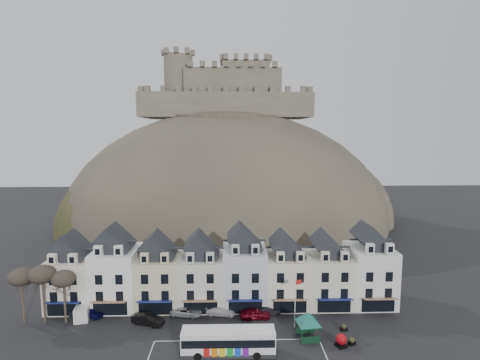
% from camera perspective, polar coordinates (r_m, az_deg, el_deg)
% --- Properties ---
extents(coach_bay_markings, '(22.00, 7.50, 0.01)m').
position_cam_1_polar(coach_bay_markings, '(51.22, -0.36, -25.34)').
color(coach_bay_markings, silver).
rests_on(coach_bay_markings, ground).
extents(townhouse_terrace, '(54.40, 9.35, 11.80)m').
position_cam_1_polar(townhouse_terrace, '(62.02, -2.42, -13.82)').
color(townhouse_terrace, white).
rests_on(townhouse_terrace, ground).
extents(castle_hill, '(100.00, 76.00, 68.00)m').
position_cam_1_polar(castle_hill, '(114.20, -1.44, -6.68)').
color(castle_hill, '#3E3730').
rests_on(castle_hill, ground).
extents(castle, '(50.20, 22.20, 22.00)m').
position_cam_1_polar(castle, '(118.50, -1.88, 13.35)').
color(castle, brown).
rests_on(castle, ground).
extents(tree_left_far, '(3.61, 3.61, 8.24)m').
position_cam_1_polar(tree_left_far, '(63.89, -30.39, -12.67)').
color(tree_left_far, '#3A2F25').
rests_on(tree_left_far, ground).
extents(tree_left_mid, '(3.78, 3.78, 8.64)m').
position_cam_1_polar(tree_left_mid, '(62.42, -27.94, -12.65)').
color(tree_left_mid, '#3A2F25').
rests_on(tree_left_mid, ground).
extents(tree_left_near, '(3.43, 3.43, 7.84)m').
position_cam_1_polar(tree_left_near, '(61.40, -25.32, -13.50)').
color(tree_left_near, '#3A2F25').
rests_on(tree_left_near, ground).
extents(bus, '(11.66, 2.80, 3.29)m').
position_cam_1_polar(bus, '(50.82, -1.79, -23.22)').
color(bus, '#262628').
rests_on(bus, ground).
extents(bus_shelter, '(5.84, 5.84, 3.73)m').
position_cam_1_polar(bus_shelter, '(54.11, 10.36, -20.02)').
color(bus_shelter, black).
rests_on(bus_shelter, ground).
extents(red_buoy, '(1.54, 1.54, 1.74)m').
position_cam_1_polar(red_buoy, '(54.24, 15.18, -22.50)').
color(red_buoy, black).
rests_on(red_buoy, ground).
extents(flagpole, '(1.00, 0.39, 7.23)m').
position_cam_1_polar(flagpole, '(55.94, 8.48, -17.62)').
color(flagpole, silver).
rests_on(flagpole, ground).
extents(white_van, '(2.77, 4.80, 2.06)m').
position_cam_1_polar(white_van, '(64.04, -22.76, -17.84)').
color(white_van, silver).
rests_on(white_van, ground).
extents(planter_west, '(1.12, 0.83, 1.01)m').
position_cam_1_polar(planter_west, '(55.20, 16.68, -22.48)').
color(planter_west, black).
rests_on(planter_west, ground).
extents(planter_east, '(1.03, 0.68, 0.97)m').
position_cam_1_polar(planter_east, '(58.12, 15.54, -20.85)').
color(planter_east, black).
rests_on(planter_east, ground).
extents(car_navy, '(4.40, 3.12, 1.39)m').
position_cam_1_polar(car_navy, '(63.83, -21.86, -18.21)').
color(car_navy, '#0C0E3E').
rests_on(car_navy, ground).
extents(car_black, '(4.98, 3.16, 1.55)m').
position_cam_1_polar(car_black, '(59.19, -13.84, -19.91)').
color(car_black, black).
rests_on(car_black, ground).
extents(car_silver, '(5.00, 2.96, 1.32)m').
position_cam_1_polar(car_silver, '(60.62, -8.21, -19.20)').
color(car_silver, '#A7AAAF').
rests_on(car_silver, ground).
extents(car_white, '(4.69, 2.80, 1.27)m').
position_cam_1_polar(car_white, '(60.28, -3.00, -19.32)').
color(car_white, silver).
rests_on(car_white, ground).
extents(car_maroon, '(4.64, 2.12, 1.54)m').
position_cam_1_polar(car_maroon, '(59.22, 2.31, -19.68)').
color(car_maroon, '#600513').
rests_on(car_maroon, ground).
extents(car_charcoal, '(3.98, 1.87, 1.26)m').
position_cam_1_polar(car_charcoal, '(60.52, 4.19, -19.22)').
color(car_charcoal, black).
rests_on(car_charcoal, ground).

